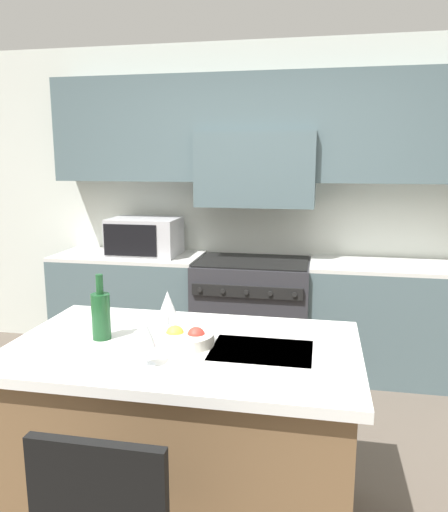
{
  "coord_description": "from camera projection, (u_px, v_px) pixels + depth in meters",
  "views": [
    {
      "loc": [
        0.54,
        -2.08,
        1.73
      ],
      "look_at": [
        -0.02,
        0.79,
        1.16
      ],
      "focal_mm": 35.0,
      "sensor_mm": 36.0,
      "label": 1
    }
  ],
  "objects": [
    {
      "name": "kitchen_island",
      "position": [
        185.0,
        436.0,
        2.33
      ],
      "size": [
        1.57,
        0.95,
        0.91
      ],
      "color": "brown",
      "rests_on": "ground_plane"
    },
    {
      "name": "back_counter",
      "position": [
        253.0,
        313.0,
        4.2
      ],
      "size": [
        3.43,
        0.62,
        0.92
      ],
      "color": "#4C6066",
      "rests_on": "ground_plane"
    },
    {
      "name": "wine_glass_far",
      "position": [
        168.0,
        304.0,
        2.41
      ],
      "size": [
        0.08,
        0.08,
        0.2
      ],
      "color": "white",
      "rests_on": "kitchen_island"
    },
    {
      "name": "wine_glass_near",
      "position": [
        145.0,
        335.0,
        1.98
      ],
      "size": [
        0.08,
        0.08,
        0.2
      ],
      "color": "white",
      "rests_on": "kitchen_island"
    },
    {
      "name": "back_cabinetry",
      "position": [
        258.0,
        176.0,
        4.23
      ],
      "size": [
        10.0,
        0.46,
        2.7
      ],
      "color": "silver",
      "rests_on": "ground_plane"
    },
    {
      "name": "fruit_bowl",
      "position": [
        185.0,
        338.0,
        2.24
      ],
      "size": [
        0.26,
        0.26,
        0.08
      ],
      "color": "silver",
      "rests_on": "kitchen_island"
    },
    {
      "name": "microwave",
      "position": [
        145.0,
        237.0,
        4.26
      ],
      "size": [
        0.58,
        0.43,
        0.32
      ],
      "color": "#B7B7BC",
      "rests_on": "back_counter"
    },
    {
      "name": "range_stove",
      "position": [
        252.0,
        314.0,
        4.18
      ],
      "size": [
        0.93,
        0.7,
        0.91
      ],
      "color": "#2D2D33",
      "rests_on": "ground_plane"
    },
    {
      "name": "wine_bottle",
      "position": [
        101.0,
        315.0,
        2.3
      ],
      "size": [
        0.09,
        0.09,
        0.31
      ],
      "color": "#194723",
      "rests_on": "kitchen_island"
    }
  ]
}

